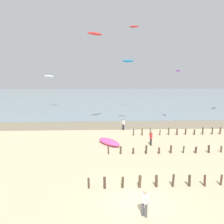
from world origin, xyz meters
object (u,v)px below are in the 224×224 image
Objects in this scene: person_mid_beach at (123,124)px; kite_aloft_5 at (178,71)px; kite_aloft_6 at (49,76)px; person_by_waterline at (151,138)px; kite_aloft_4 at (134,27)px; person_nearest_camera at (145,202)px; kite_aloft_2 at (128,61)px; grounded_kite at (109,142)px; kite_aloft_1 at (95,34)px.

person_mid_beach is 12.85m from kite_aloft_5.
kite_aloft_5 reaches higher than kite_aloft_6.
person_by_waterline is 0.93× the size of kite_aloft_4.
person_by_waterline is 25.25m from kite_aloft_4.
person_nearest_camera is at bearing -91.50° from person_mid_beach.
person_nearest_camera is at bearing -59.66° from kite_aloft_2.
grounded_kite is at bearing -32.34° from kite_aloft_6.
kite_aloft_4 reaches higher than kite_aloft_5.
kite_aloft_1 is (-3.56, 21.18, 12.99)m from person_nearest_camera.
person_mid_beach is at bearing -61.31° from kite_aloft_5.
kite_aloft_1 is (-1.78, 8.33, 13.57)m from grounded_kite.
kite_aloft_5 is (8.35, 1.27, -1.45)m from kite_aloft_2.
kite_aloft_4 is (5.31, 19.01, 16.69)m from grounded_kite.
kite_aloft_5 is 0.58× the size of kite_aloft_6.
kite_aloft_1 is at bearing 154.30° from person_mid_beach.
grounded_kite is 16.02m from kite_aloft_1.
person_mid_beach is 7.29m from person_by_waterline.
kite_aloft_1 reaches higher than person_nearest_camera.
grounded_kite is 17.85m from kite_aloft_5.
kite_aloft_6 is at bearing -98.86° from kite_aloft_1.
person_nearest_camera is at bearing -104.10° from person_by_waterline.
kite_aloft_5 is (6.64, 11.19, 7.75)m from person_by_waterline.
kite_aloft_4 is at bearing -165.14° from kite_aloft_1.
kite_aloft_5 reaches higher than person_by_waterline.
kite_aloft_6 reaches higher than person_by_waterline.
grounded_kite is 29.94m from kite_aloft_6.
kite_aloft_2 is 23.33m from kite_aloft_6.
kite_aloft_1 is 1.45× the size of kite_aloft_4.
kite_aloft_2 is 1.12× the size of kite_aloft_5.
grounded_kite is (-4.90, 0.43, -0.58)m from person_by_waterline.
person_nearest_camera is at bearing -19.14° from kite_aloft_5.
person_mid_beach is (0.51, 19.23, 0.00)m from person_nearest_camera.
person_by_waterline is at bearing -24.83° from kite_aloft_6.
grounded_kite is (-2.28, -6.37, -0.58)m from person_mid_beach.
kite_aloft_5 is (6.23, -8.25, -8.35)m from kite_aloft_4.
grounded_kite is 1.26× the size of kite_aloft_1.
kite_aloft_5 is (9.26, 4.39, 7.75)m from person_mid_beach.
grounded_kite is 1.83× the size of kite_aloft_4.
grounded_kite is (-1.78, 12.85, -0.58)m from person_nearest_camera.
person_by_waterline is 0.92× the size of kite_aloft_5.
kite_aloft_6 reaches higher than person_nearest_camera.
kite_aloft_6 is at bearing 128.14° from person_mid_beach.
person_mid_beach is 9.76m from kite_aloft_2.
grounded_kite is 25.85m from kite_aloft_4.
kite_aloft_1 is (-6.68, 8.76, 12.99)m from person_by_waterline.
kite_aloft_4 is 0.58× the size of kite_aloft_6.
kite_aloft_4 reaches higher than person_mid_beach.
kite_aloft_5 is at bearing 92.71° from grounded_kite.
kite_aloft_4 reaches higher than person_by_waterline.
grounded_kite is 1.63× the size of kite_aloft_2.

